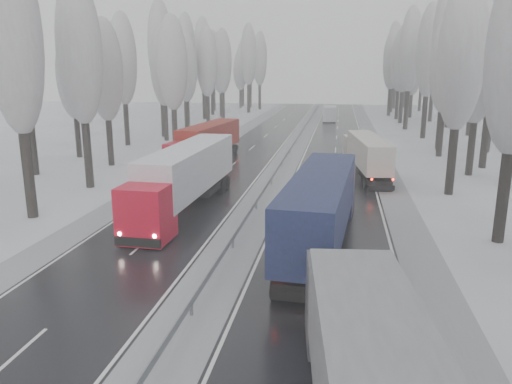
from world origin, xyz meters
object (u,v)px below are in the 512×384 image
(truck_red_white, at_px, (185,175))
(truck_red_red, at_px, (206,141))
(truck_blue_box, at_px, (322,204))
(truck_cream_box, at_px, (366,152))
(box_truck_distant, at_px, (330,113))

(truck_red_white, xyz_separation_m, truck_red_red, (-3.31, 18.05, -0.24))
(truck_red_red, bearing_deg, truck_red_white, -73.47)
(truck_blue_box, bearing_deg, truck_cream_box, 85.46)
(box_truck_distant, xyz_separation_m, truck_red_red, (-11.83, -46.25, 0.90))
(truck_cream_box, bearing_deg, truck_red_red, 162.09)
(truck_blue_box, distance_m, truck_red_red, 27.34)
(truck_blue_box, height_order, truck_red_red, truck_blue_box)
(truck_blue_box, distance_m, truck_cream_box, 21.22)
(truck_blue_box, bearing_deg, box_truck_distant, 95.49)
(truck_blue_box, relative_size, truck_red_white, 1.00)
(box_truck_distant, xyz_separation_m, truck_red_white, (-8.52, -64.30, 1.14))
(box_truck_distant, bearing_deg, truck_red_white, -97.70)
(box_truck_distant, distance_m, truck_red_white, 64.87)
(box_truck_distant, bearing_deg, truck_blue_box, -89.13)
(truck_blue_box, distance_m, truck_red_white, 11.44)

